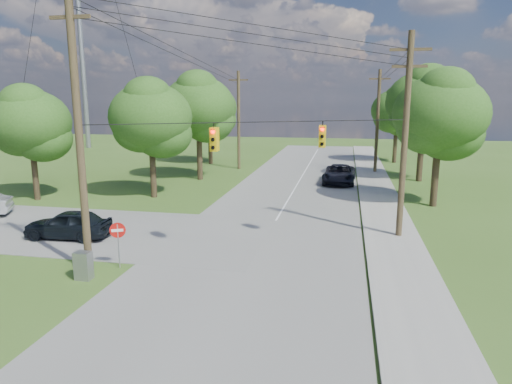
% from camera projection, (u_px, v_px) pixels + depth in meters
% --- Properties ---
extents(ground, '(140.00, 140.00, 0.00)m').
position_uv_depth(ground, '(189.00, 283.00, 18.24)').
color(ground, '#3A5A1E').
rests_on(ground, ground).
extents(main_road, '(10.00, 100.00, 0.03)m').
position_uv_depth(main_road, '(261.00, 247.00, 22.67)').
color(main_road, gray).
rests_on(main_road, ground).
extents(sidewalk_east, '(2.60, 100.00, 0.12)m').
position_uv_depth(sidewalk_east, '(401.00, 255.00, 21.39)').
color(sidewalk_east, '#A09D96').
rests_on(sidewalk_east, ground).
extents(pole_sw, '(2.00, 0.32, 12.00)m').
position_uv_depth(pole_sw, '(78.00, 124.00, 18.25)').
color(pole_sw, '#4B3D27').
rests_on(pole_sw, ground).
extents(pole_ne, '(2.00, 0.32, 10.50)m').
position_uv_depth(pole_ne, '(405.00, 134.00, 23.15)').
color(pole_ne, '#4B3D27').
rests_on(pole_ne, ground).
extents(pole_north_e, '(2.00, 0.32, 10.00)m').
position_uv_depth(pole_north_e, '(378.00, 121.00, 44.36)').
color(pole_north_e, '#4B3D27').
rests_on(pole_north_e, ground).
extents(pole_north_w, '(2.00, 0.32, 10.00)m').
position_uv_depth(pole_north_w, '(239.00, 119.00, 47.00)').
color(pole_north_w, '#4B3D27').
rests_on(pole_north_w, ground).
extents(power_lines, '(13.93, 29.62, 4.93)m').
position_uv_depth(power_lines, '(273.00, 66.00, 27.22)').
color(power_lines, black).
rests_on(power_lines, ground).
extents(traffic_signals, '(4.91, 3.27, 1.05)m').
position_uv_depth(traffic_signals, '(271.00, 137.00, 20.91)').
color(traffic_signals, yellow).
rests_on(traffic_signals, ground).
extents(tree_w_near, '(6.00, 6.00, 8.40)m').
position_uv_depth(tree_w_near, '(151.00, 117.00, 32.99)').
color(tree_w_near, '#3F311F').
rests_on(tree_w_near, ground).
extents(tree_w_mid, '(6.40, 6.40, 9.22)m').
position_uv_depth(tree_w_mid, '(198.00, 106.00, 40.36)').
color(tree_w_mid, '#3F311F').
rests_on(tree_w_mid, ground).
extents(tree_w_far, '(6.00, 6.00, 8.73)m').
position_uv_depth(tree_w_far, '(210.00, 108.00, 50.41)').
color(tree_w_far, '#3F311F').
rests_on(tree_w_far, ground).
extents(tree_e_near, '(6.20, 6.20, 8.81)m').
position_uv_depth(tree_e_near, '(440.00, 114.00, 30.09)').
color(tree_e_near, '#3F311F').
rests_on(tree_e_near, ground).
extents(tree_e_mid, '(6.60, 6.60, 9.64)m').
position_uv_depth(tree_e_mid, '(424.00, 103.00, 39.47)').
color(tree_e_mid, '#3F311F').
rests_on(tree_e_mid, ground).
extents(tree_e_far, '(5.80, 5.80, 8.32)m').
position_uv_depth(tree_e_far, '(397.00, 111.00, 51.39)').
color(tree_e_far, '#3F311F').
rests_on(tree_e_far, ground).
extents(tree_cross_n, '(5.60, 5.60, 7.91)m').
position_uv_depth(tree_cross_n, '(30.00, 122.00, 32.17)').
color(tree_cross_n, '#3F311F').
rests_on(tree_cross_n, ground).
extents(car_cross_dark, '(4.55, 2.06, 1.52)m').
position_uv_depth(car_cross_dark, '(68.00, 224.00, 23.88)').
color(car_cross_dark, black).
rests_on(car_cross_dark, cross_road).
extents(car_main_north, '(2.84, 5.79, 1.58)m').
position_uv_depth(car_main_north, '(339.00, 174.00, 39.53)').
color(car_main_north, black).
rests_on(car_main_north, main_road).
extents(control_cabinet, '(0.65, 0.47, 1.17)m').
position_uv_depth(control_cabinet, '(83.00, 266.00, 18.50)').
color(control_cabinet, gray).
rests_on(control_cabinet, ground).
extents(do_not_enter_sign, '(0.64, 0.30, 2.04)m').
position_uv_depth(do_not_enter_sign, '(118.00, 235.00, 19.56)').
color(do_not_enter_sign, gray).
rests_on(do_not_enter_sign, ground).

